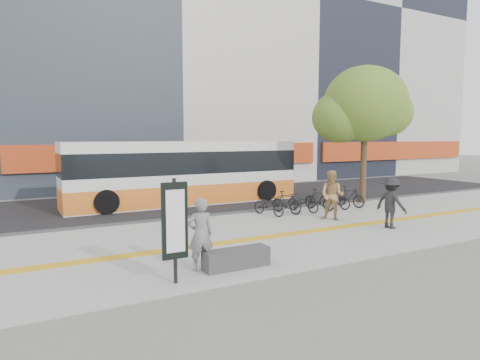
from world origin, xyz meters
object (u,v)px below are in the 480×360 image
bench (236,258)px  pedestrian_tan (332,195)px  street_tree (363,106)px  seated_woman (200,234)px  bus (184,174)px  pedestrian_dark (391,203)px  signboard (175,222)px

bench → pedestrian_tan: (5.71, 3.29, 0.69)m
street_tree → seated_woman: 12.58m
street_tree → bus: street_tree is taller
bench → pedestrian_dark: (6.55, 1.34, 0.62)m
pedestrian_dark → pedestrian_tan: bearing=15.3°
bench → bus: bearing=75.6°
street_tree → seated_woman: (-10.58, -5.78, -3.60)m
street_tree → bench: bearing=-148.4°
signboard → pedestrian_dark: size_ratio=1.29×
bus → bench: bearing=-104.4°
seated_woman → pedestrian_tan: pedestrian_tan is taller
signboard → bus: bus is taller
signboard → pedestrian_tan: 8.16m
street_tree → pedestrian_dark: (-3.23, -4.69, -3.58)m
bench → pedestrian_dark: pedestrian_dark is taller
bus → seated_woman: bus is taller
bench → street_tree: 12.23m
signboard → bus: bearing=67.8°
bench → street_tree: street_tree is taller
signboard → seated_woman: signboard is taller
signboard → pedestrian_tan: (7.31, 3.60, -0.38)m
signboard → street_tree: street_tree is taller
street_tree → pedestrian_dark: 6.72m
street_tree → pedestrian_tan: bearing=-146.1°
street_tree → pedestrian_tan: 6.03m
street_tree → seated_woman: size_ratio=3.78×
bench → signboard: signboard is taller
street_tree → bus: (-7.29, 3.68, -3.12)m
street_tree → bus: bearing=153.2°
bus → pedestrian_tan: 7.18m
bus → seated_woman: 10.03m
bus → pedestrian_dark: bus is taller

